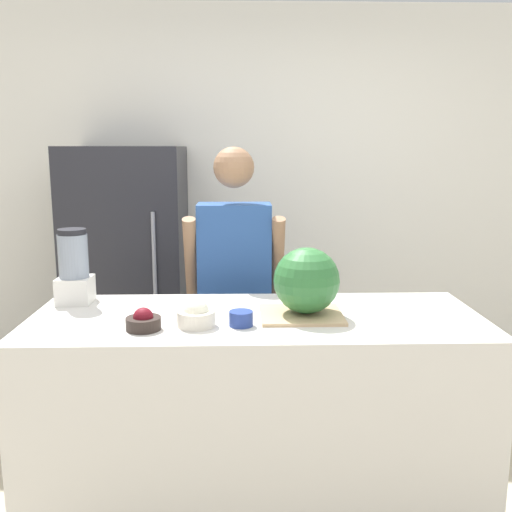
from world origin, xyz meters
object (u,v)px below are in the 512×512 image
Objects in this scene: person at (235,296)px; bowl_cherries at (143,321)px; watermelon at (307,281)px; bowl_cream at (196,315)px; bowl_small_blue at (241,319)px; refrigerator at (129,276)px; blender at (74,269)px.

person is 12.13× the size of bowl_cherries.
bowl_cream is (-0.45, -0.13, -0.11)m from watermelon.
bowl_cream reaches higher than bowl_small_blue.
refrigerator is 0.93m from person.
bowl_small_blue is at bearing -154.52° from watermelon.
bowl_cherries is 0.21m from bowl_cream.
watermelon reaches higher than bowl_cherries.
bowl_cherries is at bearing -47.03° from blender.
watermelon is (0.31, -0.71, 0.25)m from person.
bowl_cream is (-0.14, -0.84, 0.14)m from person.
person is 4.85× the size of blender.
watermelon is 1.06m from blender.
person is 0.85m from bowl_small_blue.
bowl_cherries is 0.38m from bowl_small_blue.
refrigerator is 10.87× the size of bowl_cream.
refrigerator is 4.86× the size of blender.
blender is (-0.72, -0.47, 0.26)m from person.
blender reaches higher than bowl_small_blue.
person is (0.69, -0.62, 0.02)m from refrigerator.
bowl_cream is at bearing 179.55° from bowl_small_blue.
bowl_cherries is (-0.35, -0.88, 0.13)m from person.
bowl_cherries is 0.56m from blender.
watermelon reaches higher than bowl_small_blue.
bowl_small_blue is (0.03, -0.84, 0.13)m from person.
blender is at bearing 154.19° from bowl_small_blue.
refrigerator is 1.13m from blender.
blender reaches higher than bowl_cherries.
person is 10.86× the size of bowl_cream.
blender is at bearing -91.61° from refrigerator.
bowl_small_blue is (0.38, 0.04, -0.00)m from bowl_cherries.
person is 0.81m from watermelon.
refrigerator is 12.14× the size of bowl_cherries.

